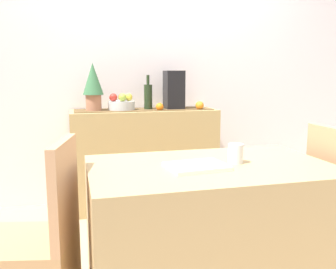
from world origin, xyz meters
TOP-DOWN VIEW (x-y plane):
  - ground_plane at (0.00, 0.00)m, footprint 6.40×6.40m
  - room_wall_rear at (0.00, 1.18)m, footprint 6.40×0.06m
  - sideboard_console at (-0.15, 0.92)m, footprint 1.27×0.42m
  - table_runner at (-0.15, 0.92)m, footprint 1.20×0.32m
  - fruit_bowl at (-0.34, 0.92)m, footprint 0.23×0.23m
  - apple_rear at (-0.34, 0.95)m, footprint 0.06×0.06m
  - apple_front at (-0.34, 0.89)m, footprint 0.07×0.07m
  - apple_left at (-0.41, 0.91)m, footprint 0.07×0.07m
  - apple_center at (-0.28, 0.94)m, footprint 0.06×0.06m
  - wine_bottle at (-0.11, 0.92)m, footprint 0.07×0.07m
  - coffee_maker at (0.12, 0.92)m, footprint 0.16×0.18m
  - potted_plant at (-0.58, 0.92)m, footprint 0.17×0.17m
  - orange_loose_end at (0.33, 0.82)m, footprint 0.07×0.07m
  - orange_loose_near_bowl at (-0.03, 0.82)m, footprint 0.07×0.07m
  - dining_table at (-0.10, -0.59)m, footprint 1.21×0.75m
  - open_book at (-0.19, -0.63)m, footprint 0.30×0.24m
  - coffee_cup at (0.03, -0.59)m, footprint 0.08×0.08m

SIDE VIEW (x-z plane):
  - ground_plane at x=0.00m, z-range -0.02..0.00m
  - dining_table at x=-0.10m, z-range 0.00..0.74m
  - sideboard_console at x=-0.15m, z-range 0.00..0.88m
  - open_book at x=-0.19m, z-range 0.74..0.76m
  - coffee_cup at x=0.03m, z-range 0.74..0.84m
  - table_runner at x=-0.15m, z-range 0.88..0.88m
  - orange_loose_near_bowl at x=-0.03m, z-range 0.88..0.94m
  - orange_loose_end at x=0.33m, z-range 0.88..0.95m
  - fruit_bowl at x=-0.34m, z-range 0.88..0.95m
  - apple_center at x=-0.28m, z-range 0.95..1.02m
  - apple_rear at x=-0.34m, z-range 0.95..1.02m
  - apple_front at x=-0.34m, z-range 0.95..1.02m
  - apple_left at x=-0.41m, z-range 0.95..1.02m
  - wine_bottle at x=-0.11m, z-range 0.84..1.14m
  - coffee_maker at x=0.12m, z-range 0.88..1.21m
  - potted_plant at x=-0.58m, z-range 0.90..1.30m
  - room_wall_rear at x=0.00m, z-range 0.00..2.70m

